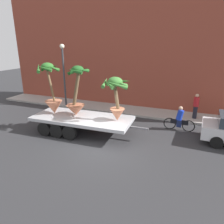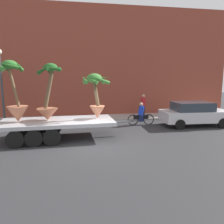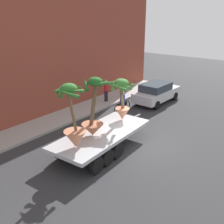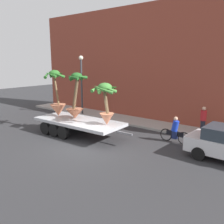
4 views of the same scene
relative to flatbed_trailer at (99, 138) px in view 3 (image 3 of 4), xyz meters
The scene contains 10 objects.
ground_plane 2.48m from the flatbed_trailer, 30.59° to the right, with size 60.00×60.00×0.00m, color #2D2D30.
sidewalk 5.35m from the flatbed_trailer, 67.53° to the left, with size 24.00×2.20×0.15m, color #A39E99.
building_facade 7.78m from the flatbed_trailer, 72.93° to the left, with size 24.00×1.20×8.70m, color brown.
flatbed_trailer is the anchor object (origin of this frame).
potted_palm_rear 2.21m from the flatbed_trailer, behind, with size 1.49×1.35×3.02m.
potted_palm_middle 1.35m from the flatbed_trailer, 132.87° to the left, with size 1.42×1.27×2.91m.
potted_palm_front 2.76m from the flatbed_trailer, ahead, with size 1.59×1.73×2.40m.
cyclist 6.05m from the flatbed_trailer, 24.41° to the left, with size 1.84×0.35×1.54m.
parked_car 9.01m from the flatbed_trailer, 10.43° to the left, with size 4.43×2.05×1.58m.
pedestrian_near_gate 7.87m from the flatbed_trailer, 36.28° to the left, with size 0.36×0.36×1.71m.
Camera 3 is at (-11.37, -6.90, 6.80)m, focal length 43.47 mm.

